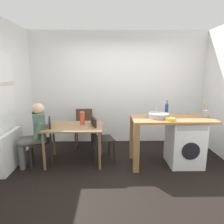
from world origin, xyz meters
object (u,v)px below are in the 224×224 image
(washing_machine, at_px, (184,143))
(bottle_tall_green, at_px, (167,109))
(utensil_crock, at_px, (205,113))
(seated_person, at_px, (35,131))
(mixing_bowl, at_px, (170,119))
(chair_spare_by_wall, at_px, (84,126))
(vase, at_px, (82,118))
(chair_opposite, at_px, (99,137))
(chair_person_seat, at_px, (45,139))
(dining_table, at_px, (74,131))

(washing_machine, distance_m, bottle_tall_green, 0.72)
(washing_machine, bearing_deg, utensil_crock, 8.10)
(seated_person, height_order, mixing_bowl, seated_person)
(chair_spare_by_wall, bearing_deg, washing_machine, 152.92)
(washing_machine, distance_m, vase, 2.02)
(chair_opposite, distance_m, chair_spare_by_wall, 0.84)
(utensil_crock, bearing_deg, bottle_tall_green, 171.08)
(bottle_tall_green, bearing_deg, washing_machine, -26.18)
(chair_person_seat, height_order, seated_person, seated_person)
(chair_spare_by_wall, distance_m, bottle_tall_green, 1.92)
(dining_table, distance_m, washing_machine, 2.13)
(vase, bearing_deg, chair_person_seat, -165.67)
(dining_table, relative_size, chair_person_seat, 1.22)
(chair_opposite, height_order, mixing_bowl, mixing_bowl)
(bottle_tall_green, xyz_separation_m, vase, (-1.63, 0.07, -0.19))
(chair_person_seat, bearing_deg, vase, -92.45)
(chair_person_seat, xyz_separation_m, washing_machine, (2.66, -0.06, -0.08))
(chair_spare_by_wall, height_order, mixing_bowl, mixing_bowl)
(chair_spare_by_wall, height_order, bottle_tall_green, bottle_tall_green)
(chair_person_seat, height_order, utensil_crock, utensil_crock)
(dining_table, bearing_deg, chair_spare_by_wall, 82.90)
(chair_opposite, bearing_deg, utensil_crock, 71.18)
(mixing_bowl, bearing_deg, chair_spare_by_wall, 146.04)
(dining_table, xyz_separation_m, chair_person_seat, (-0.55, -0.08, -0.14))
(chair_opposite, distance_m, mixing_bowl, 1.39)
(washing_machine, distance_m, utensil_crock, 0.67)
(chair_spare_by_wall, relative_size, utensil_crock, 3.00)
(bottle_tall_green, bearing_deg, utensil_crock, -8.92)
(chair_spare_by_wall, bearing_deg, bottle_tall_green, 153.29)
(dining_table, height_order, seated_person, seated_person)
(vase, bearing_deg, washing_machine, -6.87)
(dining_table, xyz_separation_m, seated_person, (-0.70, -0.12, 0.03))
(chair_person_seat, bearing_deg, chair_opposite, -100.74)
(dining_table, distance_m, vase, 0.29)
(chair_person_seat, distance_m, utensil_crock, 3.06)
(seated_person, relative_size, bottle_tall_green, 4.00)
(chair_spare_by_wall, bearing_deg, mixing_bowl, 143.28)
(chair_spare_by_wall, bearing_deg, chair_person_seat, 50.14)
(dining_table, height_order, utensil_crock, utensil_crock)
(chair_person_seat, bearing_deg, chair_spare_by_wall, -53.88)
(chair_opposite, distance_m, seated_person, 1.20)
(mixing_bowl, height_order, utensil_crock, utensil_crock)
(utensil_crock, relative_size, vase, 1.19)
(dining_table, xyz_separation_m, utensil_crock, (2.48, -0.08, 0.35))
(dining_table, relative_size, washing_machine, 1.28)
(seated_person, bearing_deg, chair_person_seat, -90.00)
(seated_person, height_order, vase, seated_person)
(chair_person_seat, relative_size, seated_person, 0.75)
(chair_person_seat, height_order, bottle_tall_green, bottle_tall_green)
(chair_opposite, height_order, seated_person, seated_person)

